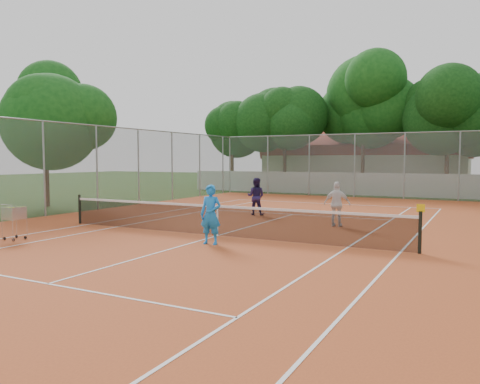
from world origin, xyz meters
The scene contains 12 objects.
ground centered at (0.00, 0.00, 0.00)m, with size 120.00×120.00×0.00m, color #18350E.
court_pad centered at (0.00, 0.00, 0.01)m, with size 18.00×34.00×0.02m, color #B24C22.
court_lines centered at (0.00, 0.00, 0.02)m, with size 10.98×23.78×0.01m, color white.
tennis_net centered at (0.00, 0.00, 0.51)m, with size 11.88×0.10×0.98m, color black.
perimeter_fence centered at (0.00, 0.00, 2.00)m, with size 18.00×34.00×4.00m, color slate.
boundary_wall centered at (0.00, 19.00, 0.75)m, with size 26.00×0.30×1.50m, color white.
clubhouse centered at (-2.00, 29.00, 2.20)m, with size 16.40×9.00×4.40m, color beige.
tropical_trees centered at (0.00, 22.00, 5.00)m, with size 29.00×19.00×10.00m, color black.
player_near centered at (0.56, -1.33, 0.86)m, with size 0.61×0.40×1.68m, color #1A80E3.
player_far_left centered at (-1.35, 5.53, 0.82)m, with size 0.77×0.60×1.59m, color #1F1644.
player_far_right centered at (2.71, 3.76, 0.82)m, with size 0.94×0.39×1.60m, color silver.
ball_hopper centered at (-4.94, -3.45, 0.56)m, with size 0.52×0.52×1.08m, color silver.
Camera 1 is at (7.36, -12.47, 2.40)m, focal length 35.00 mm.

